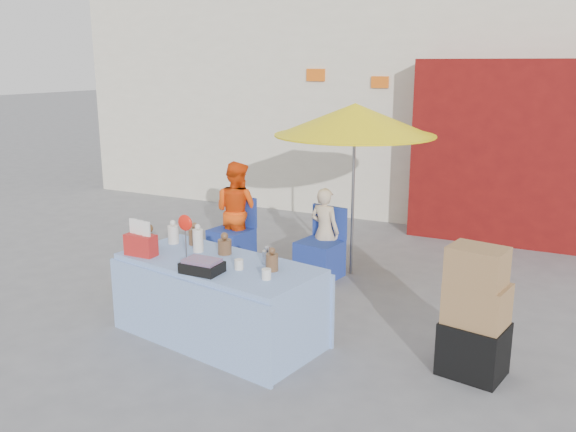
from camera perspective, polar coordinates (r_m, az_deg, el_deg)
The scene contains 10 objects.
ground at distance 6.26m, azimuth -4.35°, elevation -9.91°, with size 80.00×80.00×0.00m, color slate.
backdrop at distance 12.65m, azimuth 15.97°, elevation 16.16°, with size 14.00×8.00×7.80m.
market_table at distance 5.81m, azimuth -6.54°, elevation -7.70°, with size 2.12×1.28×1.20m.
chair_left at distance 7.99m, azimuth -5.23°, elevation -2.57°, with size 0.55×0.54×0.85m.
chair_right at distance 7.44m, azimuth 3.02°, elevation -3.81°, with size 0.55×0.54×0.85m.
vendor_orange at distance 8.00m, azimuth -4.81°, elevation 0.45°, with size 0.64×0.50×1.32m, color #FA4C0D.
vendor_beige at distance 7.47m, azimuth 3.44°, elevation -1.43°, with size 0.40×0.26×1.08m, color beige.
umbrella at distance 7.26m, azimuth 6.28°, elevation 8.89°, with size 1.90×1.90×2.09m.
box_stack at distance 5.31m, azimuth 17.11°, elevation -9.02°, with size 0.57×0.50×1.12m.
tarp_bundle at distance 7.26m, azimuth -13.16°, elevation -5.55°, with size 0.65×0.52×0.29m, color yellow.
Camera 1 is at (2.96, -4.89, 2.55)m, focal length 38.00 mm.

